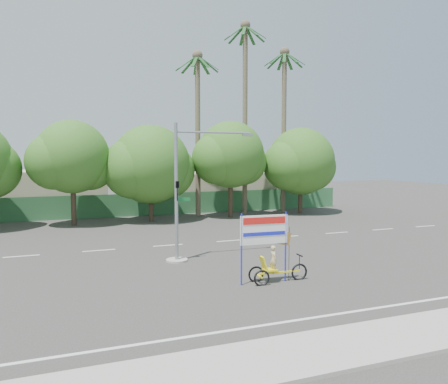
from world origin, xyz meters
name	(u,v)px	position (x,y,z in m)	size (l,w,h in m)	color
ground	(254,277)	(0.00, 0.00, 0.00)	(120.00, 120.00, 0.00)	#33302D
sidewalk_near	(365,343)	(0.00, -7.50, 0.06)	(50.00, 2.40, 0.12)	gray
fence	(154,204)	(0.00, 21.50, 1.00)	(38.00, 0.08, 2.00)	#336B3D
building_left	(36,192)	(-10.00, 26.00, 2.00)	(12.00, 8.00, 4.00)	beige
building_right	(220,189)	(8.00, 26.00, 1.80)	(14.00, 8.00, 3.60)	beige
tree_left	(72,160)	(-7.05, 18.00, 5.06)	(6.66, 5.60, 8.07)	#473828
tree_center	(150,167)	(-1.05, 18.00, 4.47)	(7.62, 6.40, 7.85)	#473828
tree_right	(230,157)	(5.95, 18.00, 5.24)	(6.90, 5.80, 8.36)	#473828
tree_far_right	(300,163)	(12.95, 18.00, 4.64)	(7.38, 6.20, 7.94)	#473828
palm_tall	(245,99)	(8.00, 19.50, 10.46)	(3.73, 3.79, 17.45)	#70604C
palm_mid	(284,113)	(12.00, 19.50, 9.40)	(3.73, 3.79, 15.45)	#70604C
palm_short	(198,115)	(3.50, 19.50, 8.86)	(3.73, 3.79, 14.45)	#70604C
traffic_signal	(182,204)	(-2.20, 3.98, 2.92)	(4.72, 1.10, 7.00)	gray
trike_billboard	(270,254)	(0.24, -1.05, 1.23)	(3.10, 0.74, 3.04)	black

